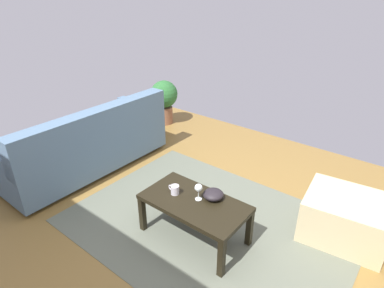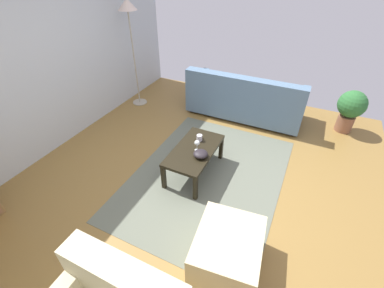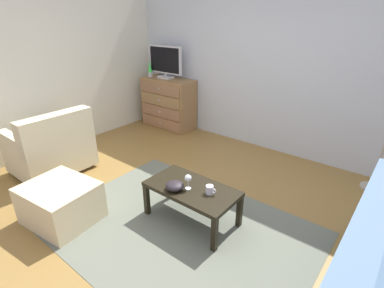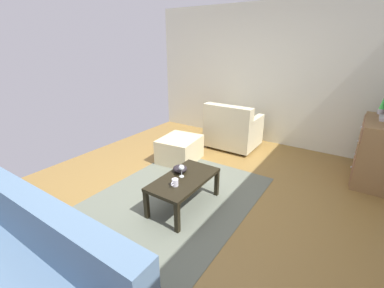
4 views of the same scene
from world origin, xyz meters
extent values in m
cube|color=olive|center=(0.00, 0.00, -0.03)|extent=(5.84, 4.98, 0.05)
cube|color=#B7BFC5|center=(0.00, 2.25, 1.32)|extent=(5.84, 0.12, 2.64)
cube|color=silver|center=(-2.68, 0.00, 1.32)|extent=(0.12, 4.98, 2.64)
cube|color=#606657|center=(0.20, -0.20, 0.00)|extent=(2.60, 1.90, 0.01)
cube|color=olive|center=(-1.90, 1.95, 0.46)|extent=(1.01, 0.45, 0.92)
cube|color=#8F6343|center=(-1.90, 1.71, 0.14)|extent=(0.95, 0.02, 0.20)
sphere|color=silver|center=(-1.90, 1.70, 0.14)|extent=(0.03, 0.03, 0.03)
cube|color=#8D6145|center=(-1.90, 1.71, 0.35)|extent=(0.95, 0.02, 0.20)
sphere|color=silver|center=(-1.90, 1.70, 0.35)|extent=(0.03, 0.03, 0.03)
cube|color=olive|center=(-1.90, 1.71, 0.57)|extent=(0.95, 0.02, 0.20)
sphere|color=silver|center=(-1.90, 1.70, 0.57)|extent=(0.03, 0.03, 0.03)
cube|color=#865E42|center=(-1.90, 1.71, 0.78)|extent=(0.95, 0.02, 0.20)
sphere|color=silver|center=(-1.90, 1.70, 0.78)|extent=(0.03, 0.03, 0.03)
cube|color=silver|center=(-1.96, 1.97, 0.94)|extent=(0.28, 0.18, 0.04)
cylinder|color=silver|center=(-1.96, 1.97, 0.99)|extent=(0.04, 0.04, 0.05)
cube|color=silver|center=(-1.96, 1.97, 1.25)|extent=(0.74, 0.05, 0.48)
cube|color=black|center=(-1.96, 1.94, 1.25)|extent=(0.69, 0.01, 0.43)
cylinder|color=#B7B7BC|center=(-2.30, 1.90, 0.96)|extent=(0.09, 0.09, 0.08)
cone|color=#3FD84C|center=(-2.30, 1.90, 1.11)|extent=(0.08, 0.08, 0.22)
cylinder|color=#B7B7BC|center=(-2.30, 1.90, 1.24)|extent=(0.04, 0.04, 0.03)
cube|color=black|center=(-0.23, 0.23, 0.18)|extent=(0.05, 0.05, 0.36)
cube|color=black|center=(0.65, 0.23, 0.18)|extent=(0.05, 0.05, 0.36)
cube|color=black|center=(-0.23, -0.21, 0.18)|extent=(0.05, 0.05, 0.36)
cube|color=black|center=(0.65, -0.21, 0.18)|extent=(0.05, 0.05, 0.36)
cube|color=black|center=(0.21, 0.01, 0.38)|extent=(0.94, 0.51, 0.04)
cylinder|color=silver|center=(0.20, -0.03, 0.40)|extent=(0.06, 0.06, 0.00)
cylinder|color=silver|center=(0.20, -0.03, 0.45)|extent=(0.01, 0.01, 0.09)
sphere|color=silver|center=(0.20, -0.03, 0.52)|extent=(0.07, 0.07, 0.07)
cylinder|color=silver|center=(0.41, 0.03, 0.44)|extent=(0.08, 0.08, 0.08)
torus|color=silver|center=(0.46, 0.03, 0.45)|extent=(0.05, 0.01, 0.05)
ellipsoid|color=black|center=(0.10, -0.13, 0.44)|extent=(0.18, 0.18, 0.08)
cylinder|color=#332319|center=(1.72, 0.79, 0.03)|extent=(0.05, 0.05, 0.05)
cube|color=slate|center=(1.74, -0.15, 0.62)|extent=(0.20, 2.04, 0.44)
cylinder|color=#332319|center=(-2.29, 0.03, 0.03)|extent=(0.05, 0.05, 0.05)
cylinder|color=#332319|center=(-2.29, -0.73, 0.03)|extent=(0.05, 0.05, 0.05)
cylinder|color=#332319|center=(-1.65, 0.03, 0.03)|extent=(0.05, 0.05, 0.05)
cylinder|color=#332319|center=(-1.65, -0.73, 0.03)|extent=(0.05, 0.05, 0.05)
cube|color=beige|center=(-1.97, -0.35, 0.25)|extent=(0.80, 0.93, 0.39)
cube|color=beige|center=(-1.67, -0.35, 0.66)|extent=(0.20, 0.93, 0.44)
cube|color=beige|center=(-1.97, 0.05, 0.54)|extent=(0.76, 0.12, 0.20)
cube|color=beige|center=(-1.97, -0.75, 0.54)|extent=(0.76, 0.12, 0.20)
cylinder|color=#655F5A|center=(-2.22, -0.31, 0.52)|extent=(0.16, 0.40, 0.16)
cube|color=beige|center=(-0.85, -0.84, 0.21)|extent=(0.76, 0.68, 0.41)
cylinder|color=#A59E8C|center=(1.60, 1.89, 0.01)|extent=(0.28, 0.28, 0.02)
camera|label=1|loc=(-1.19, 1.82, 2.10)|focal=30.07mm
camera|label=2|loc=(-2.24, -1.13, 2.48)|focal=24.36mm
camera|label=3|loc=(1.79, -1.96, 2.00)|focal=27.36mm
camera|label=4|loc=(2.45, 1.62, 1.93)|focal=24.03mm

